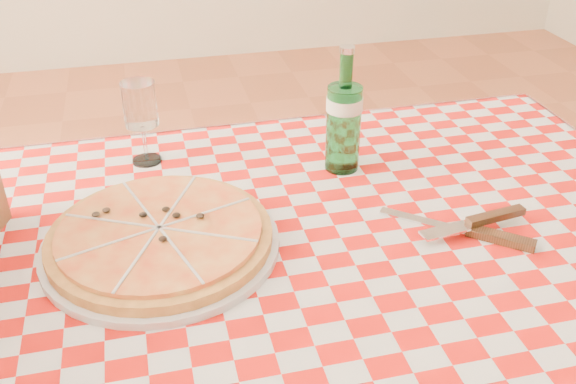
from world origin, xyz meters
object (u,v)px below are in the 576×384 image
dining_table (308,291)px  water_bottle (344,110)px  wine_glass (142,123)px  pizza_plate (160,235)px

dining_table → water_bottle: bearing=60.7°
dining_table → wine_glass: (-0.23, 0.33, 0.18)m
pizza_plate → wine_glass: bearing=91.4°
water_bottle → wine_glass: (-0.35, 0.11, -0.04)m
water_bottle → wine_glass: bearing=162.6°
pizza_plate → dining_table: bearing=-10.2°
pizza_plate → wine_glass: size_ratio=2.28×
pizza_plate → water_bottle: (0.35, 0.18, 0.09)m
water_bottle → wine_glass: water_bottle is taller
dining_table → pizza_plate: 0.26m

